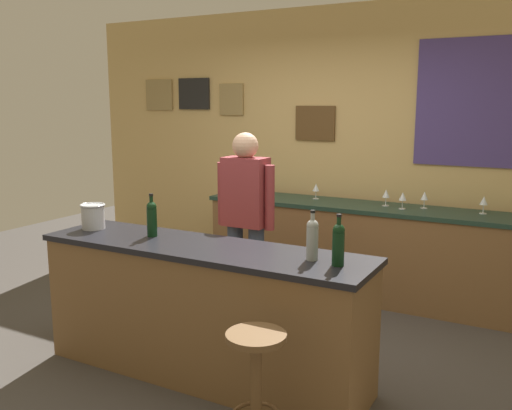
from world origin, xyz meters
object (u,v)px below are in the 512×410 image
Objects in this scene: wine_bottle_c at (338,243)px; wine_glass_b at (386,194)px; wine_glass_a at (316,188)px; ice_bucket at (93,216)px; wine_bottle_b at (312,238)px; wine_glass_d at (425,196)px; wine_glass_c at (403,197)px; bar_stool at (256,373)px; wine_bottle_a at (152,217)px; bartender at (246,217)px; wine_glass_e at (484,201)px.

wine_bottle_c reaches higher than wine_glass_b.
ice_bucket is at bearing -113.33° from wine_glass_a.
ice_bucket is at bearing -179.67° from wine_bottle_b.
wine_glass_d is at bearing 47.08° from ice_bucket.
wine_glass_b is 1.00× the size of wine_glass_c.
wine_bottle_c reaches higher than bar_stool.
wine_bottle_b is at bearing -0.66° from wine_bottle_a.
wine_glass_d is at bearing 36.41° from wine_glass_c.
wine_glass_d is at bearing 89.26° from wine_bottle_c.
wine_glass_a is (-0.82, 2.74, 0.55)m from bar_stool.
ice_bucket is 1.21× the size of wine_glass_a.
bartender is 1.45m from wine_bottle_c.
wine_bottle_a is 2.35m from wine_glass_c.
wine_bottle_a is 2.55m from wine_glass_d.
bartender is 1.46m from wine_glass_b.
wine_bottle_c reaches higher than wine_glass_d.
bar_stool is 2.68m from wine_glass_c.
ice_bucket is at bearing -139.53° from wine_glass_e.
wine_glass_b is 1.00× the size of wine_glass_e.
bartender is 10.45× the size of wine_glass_b.
wine_glass_c is at bearing 88.88° from wine_bottle_b.
wine_glass_d is at bearing 84.43° from wine_bottle_b.
wine_bottle_c is at bearing -0.78° from ice_bucket.
wine_bottle_c is 1.97× the size of wine_glass_d.
wine_glass_d is at bearing 84.91° from bar_stool.
wine_glass_b and wine_glass_d have the same top height.
wine_bottle_c is at bearing -11.62° from wine_bottle_b.
ice_bucket is 1.21× the size of wine_glass_d.
wine_glass_c is (0.08, 2.63, 0.55)m from bar_stool.
wine_bottle_c is at bearing -81.51° from wine_glass_b.
wine_glass_b is at bearing -177.49° from wine_glass_e.
wine_glass_b and wine_glass_e have the same top height.
ice_bucket reaches higher than bar_stool.
wine_bottle_a is 1.97× the size of wine_glass_b.
wine_bottle_a reaches higher than wine_glass_d.
wine_glass_e is (0.71, 2.11, -0.05)m from wine_bottle_b.
wine_glass_e is at bearing 36.81° from bartender.
wine_glass_c is 1.00× the size of wine_glass_d.
wine_bottle_b reaches higher than bar_stool.
wine_bottle_c is 2.13m from wine_glass_b.
bar_stool is 2.22× the size of wine_bottle_a.
wine_bottle_c reaches higher than ice_bucket.
bar_stool is 2.91m from wine_glass_a.
bar_stool is at bearing -28.47° from wine_bottle_a.
bartender is at bearing 137.91° from wine_bottle_b.
wine_glass_b is at bearing 93.76° from wine_bottle_b.
wine_glass_e reaches higher than bar_stool.
wine_bottle_b is at bearing -42.09° from bartender.
bartender is 10.45× the size of wine_glass_e.
wine_glass_b is at bearing 155.95° from wine_glass_c.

